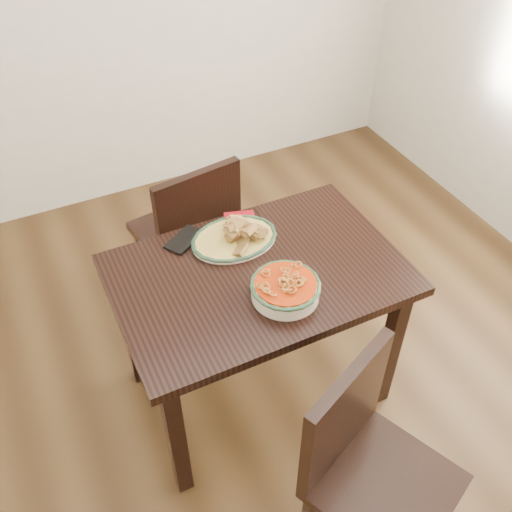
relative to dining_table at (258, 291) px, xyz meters
name	(u,v)px	position (x,y,z in m)	size (l,w,h in m)	color
floor	(268,375)	(0.07, 0.03, -0.64)	(3.50, 3.50, 0.00)	#382411
dining_table	(258,291)	(0.00, 0.00, 0.00)	(1.10, 0.73, 0.75)	black
chair_far	(190,231)	(-0.06, 0.62, -0.14)	(0.48, 0.48, 0.89)	black
chair_near	(366,461)	(0.04, -0.73, -0.14)	(0.55, 0.55, 0.89)	black
fish_plate	(234,232)	(-0.01, 0.20, 0.15)	(0.35, 0.27, 0.11)	beige
noodle_bowl	(285,287)	(0.03, -0.16, 0.15)	(0.26, 0.26, 0.08)	#EEE3C9
smartphone	(185,240)	(-0.19, 0.29, 0.12)	(0.16, 0.09, 0.01)	black
napkin	(240,220)	(0.06, 0.30, 0.12)	(0.13, 0.11, 0.01)	maroon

